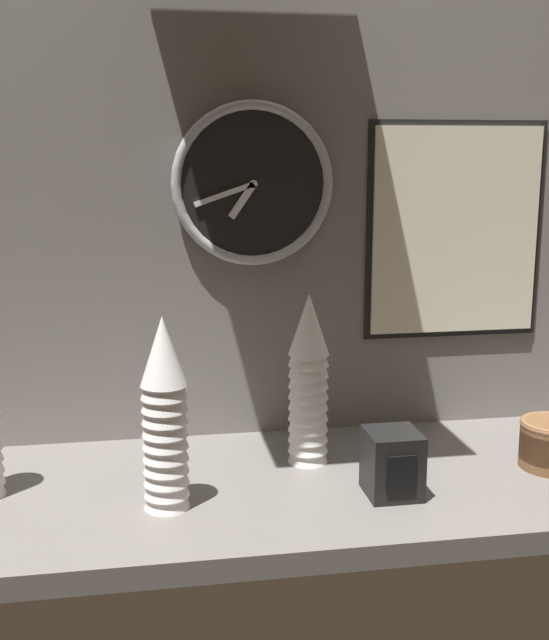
% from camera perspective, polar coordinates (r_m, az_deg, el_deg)
% --- Properties ---
extents(ground_plane, '(1.60, 0.56, 0.04)m').
position_cam_1_polar(ground_plane, '(1.51, 1.47, -11.78)').
color(ground_plane, slate).
extents(wall_tiled_back, '(1.60, 0.03, 1.05)m').
position_cam_1_polar(wall_tiled_back, '(1.64, -0.24, 9.76)').
color(wall_tiled_back, slate).
rests_on(wall_tiled_back, ground_plane).
extents(cup_stack_center_left, '(0.08, 0.08, 0.33)m').
position_cam_1_polar(cup_stack_center_left, '(1.34, -7.82, -6.62)').
color(cup_stack_center_left, white).
rests_on(cup_stack_center_left, ground_plane).
extents(cup_stack_center_right, '(0.08, 0.08, 0.33)m').
position_cam_1_polar(cup_stack_center_right, '(1.52, 2.43, -4.24)').
color(cup_stack_center_right, white).
rests_on(cup_stack_center_right, ground_plane).
extents(wall_clock, '(0.32, 0.03, 0.32)m').
position_cam_1_polar(wall_clock, '(1.61, -1.56, 9.65)').
color(wall_clock, black).
extents(menu_board, '(0.39, 0.01, 0.45)m').
position_cam_1_polar(menu_board, '(1.74, 12.74, 6.20)').
color(menu_board, black).
extents(napkin_dispenser, '(0.09, 0.10, 0.11)m').
position_cam_1_polar(napkin_dispenser, '(1.42, 8.38, -10.04)').
color(napkin_dispenser, black).
rests_on(napkin_dispenser, ground_plane).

